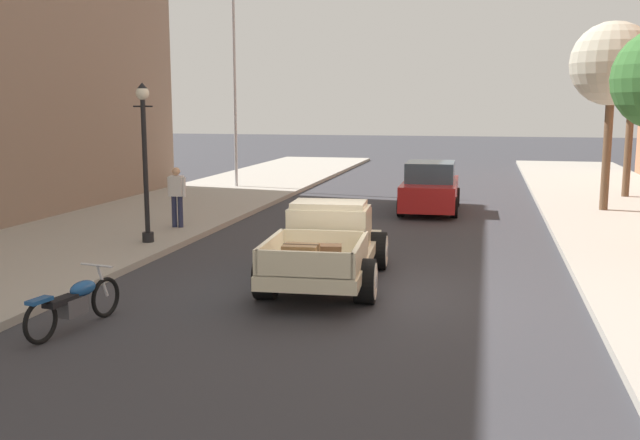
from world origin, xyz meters
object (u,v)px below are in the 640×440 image
Objects in this scene: hotrod_truck_cream at (329,243)px; flagpole at (239,47)px; street_lamp_near at (145,151)px; motorcycle_parked at (75,302)px; street_tree_third at (633,77)px; pedestrian_sidewalk_left at (177,193)px; street_tree_second at (612,65)px; car_background_red at (430,188)px.

flagpole is (-6.85, 14.28, 5.02)m from hotrod_truck_cream.
motorcycle_parked is at bearing -73.25° from street_lamp_near.
pedestrian_sidewalk_left is at bearing -143.01° from street_tree_third.
flagpole is at bearing 164.37° from street_tree_second.
street_tree_third is at bearing 42.94° from street_lamp_near.
pedestrian_sidewalk_left is (-2.06, 8.36, 0.64)m from motorcycle_parked.
street_lamp_near reaches higher than car_background_red.
pedestrian_sidewalk_left is at bearing 140.41° from hotrod_truck_cream.
street_lamp_near reaches higher than hotrod_truck_cream.
hotrod_truck_cream is 0.55× the size of flagpole.
street_tree_second is 4.03m from street_tree_third.
flagpole is at bearing 98.62° from street_lamp_near.
hotrod_truck_cream is at bearing -97.21° from car_background_red.
motorcycle_parked is at bearing -124.20° from street_tree_second.
hotrod_truck_cream is 5.14m from motorcycle_parked.
car_background_red is 8.52m from pedestrian_sidewalk_left.
street_tree_third reaches higher than motorcycle_parked.
street_tree_second is at bearing 35.38° from street_lamp_near.
car_background_red is at bearing -28.62° from flagpole.
pedestrian_sidewalk_left is 0.43× the size of street_lamp_near.
flagpole is at bearing -179.97° from street_tree_third.
street_tree_third is at bearing 60.62° from hotrod_truck_cream.
pedestrian_sidewalk_left is 11.14m from flagpole.
motorcycle_parked is 6.75m from street_lamp_near.
street_tree_third is (14.89, 0.01, -1.30)m from flagpole.
flagpole is (-8.10, 4.42, 5.00)m from car_background_red.
street_tree_third is at bearing 33.09° from car_background_red.
motorcycle_parked is at bearing -127.83° from hotrod_truck_cream.
hotrod_truck_cream is 6.76m from pedestrian_sidewalk_left.
pedestrian_sidewalk_left is 0.18× the size of flagpole.
street_tree_second is 1.06× the size of street_tree_third.
street_tree_second is at bearing 57.29° from hotrod_truck_cream.
street_lamp_near is (-5.01, 2.14, 1.63)m from hotrod_truck_cream.
car_background_red reaches higher than hotrod_truck_cream.
street_lamp_near is at bearing -137.06° from street_tree_third.
car_background_red is at bearing 72.47° from motorcycle_parked.
street_tree_second reaches higher than pedestrian_sidewalk_left.
pedestrian_sidewalk_left is at bearing -139.29° from car_background_red.
motorcycle_parked is 14.59m from car_background_red.
street_tree_second is at bearing 55.80° from motorcycle_parked.
car_background_red is 10.07m from street_lamp_near.
flagpole is at bearing 99.37° from pedestrian_sidewalk_left.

